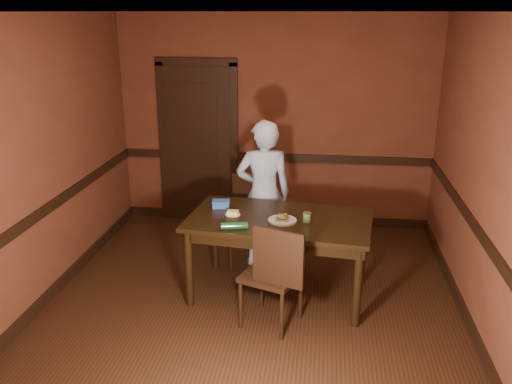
% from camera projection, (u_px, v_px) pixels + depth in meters
% --- Properties ---
extents(floor, '(4.00, 4.50, 0.01)m').
position_uv_depth(floor, '(251.00, 307.00, 5.21)').
color(floor, black).
rests_on(floor, ground).
extents(ceiling, '(4.00, 4.50, 0.01)m').
position_uv_depth(ceiling, '(250.00, 12.00, 4.36)').
color(ceiling, white).
rests_on(ceiling, ground).
extents(wall_back, '(4.00, 0.02, 2.70)m').
position_uv_depth(wall_back, '(275.00, 123.00, 6.90)').
color(wall_back, brown).
rests_on(wall_back, ground).
extents(wall_front, '(4.00, 0.02, 2.70)m').
position_uv_depth(wall_front, '(189.00, 300.00, 2.67)').
color(wall_front, brown).
rests_on(wall_front, ground).
extents(wall_left, '(0.02, 4.50, 2.70)m').
position_uv_depth(wall_left, '(38.00, 165.00, 5.03)').
color(wall_left, brown).
rests_on(wall_left, ground).
extents(wall_right, '(0.02, 4.50, 2.70)m').
position_uv_depth(wall_right, '(487.00, 181.00, 4.54)').
color(wall_right, brown).
rests_on(wall_right, ground).
extents(dado_back, '(4.00, 0.03, 0.10)m').
position_uv_depth(dado_back, '(275.00, 157.00, 7.03)').
color(dado_back, black).
rests_on(dado_back, ground).
extents(dado_left, '(0.03, 4.50, 0.10)m').
position_uv_depth(dado_left, '(46.00, 210.00, 5.17)').
color(dado_left, black).
rests_on(dado_left, ground).
extents(dado_right, '(0.03, 4.50, 0.10)m').
position_uv_depth(dado_right, '(478.00, 230.00, 4.69)').
color(dado_right, black).
rests_on(dado_right, ground).
extents(baseboard_back, '(4.00, 0.03, 0.12)m').
position_uv_depth(baseboard_back, '(274.00, 217.00, 7.30)').
color(baseboard_back, black).
rests_on(baseboard_back, ground).
extents(baseboard_left, '(0.03, 4.50, 0.12)m').
position_uv_depth(baseboard_left, '(56.00, 288.00, 5.44)').
color(baseboard_left, black).
rests_on(baseboard_left, ground).
extents(baseboard_right, '(0.03, 4.50, 0.12)m').
position_uv_depth(baseboard_right, '(466.00, 315.00, 4.95)').
color(baseboard_right, black).
rests_on(baseboard_right, ground).
extents(door, '(1.05, 0.07, 2.20)m').
position_uv_depth(door, '(199.00, 141.00, 7.07)').
color(door, black).
rests_on(door, ground).
extents(dining_table, '(1.84, 1.16, 0.82)m').
position_uv_depth(dining_table, '(279.00, 256.00, 5.33)').
color(dining_table, black).
rests_on(dining_table, floor).
extents(chair_far, '(0.58, 0.58, 0.99)m').
position_uv_depth(chair_far, '(255.00, 225.00, 5.90)').
color(chair_far, black).
rests_on(chair_far, floor).
extents(chair_near, '(0.60, 0.60, 1.00)m').
position_uv_depth(chair_near, '(271.00, 273.00, 4.80)').
color(chair_near, black).
rests_on(chair_near, floor).
extents(person, '(0.66, 0.50, 1.63)m').
position_uv_depth(person, '(264.00, 194.00, 5.88)').
color(person, silver).
rests_on(person, floor).
extents(sandwich_plate, '(0.27, 0.27, 0.07)m').
position_uv_depth(sandwich_plate, '(282.00, 219.00, 5.11)').
color(sandwich_plate, silver).
rests_on(sandwich_plate, dining_table).
extents(sauce_jar, '(0.08, 0.08, 0.09)m').
position_uv_depth(sauce_jar, '(307.00, 217.00, 5.09)').
color(sauce_jar, '#4E893A').
rests_on(sauce_jar, dining_table).
extents(cheese_saucer, '(0.15, 0.15, 0.05)m').
position_uv_depth(cheese_saucer, '(233.00, 213.00, 5.27)').
color(cheese_saucer, silver).
rests_on(cheese_saucer, dining_table).
extents(food_tub, '(0.19, 0.15, 0.07)m').
position_uv_depth(food_tub, '(221.00, 204.00, 5.47)').
color(food_tub, blue).
rests_on(food_tub, dining_table).
extents(wrapped_veg, '(0.26, 0.12, 0.07)m').
position_uv_depth(wrapped_veg, '(234.00, 226.00, 4.92)').
color(wrapped_veg, '#103918').
rests_on(wrapped_veg, dining_table).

